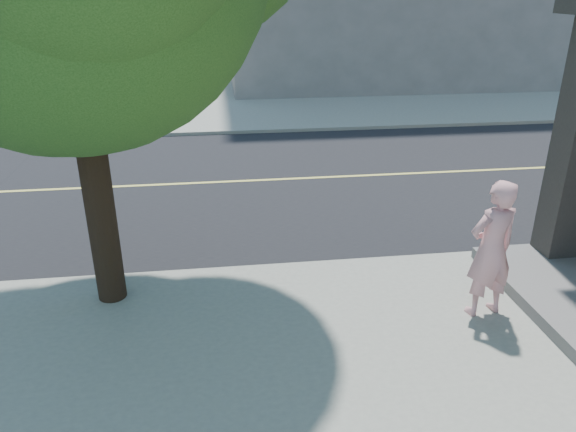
{
  "coord_description": "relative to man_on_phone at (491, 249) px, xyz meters",
  "views": [
    {
      "loc": [
        4.2,
        -7.92,
        4.41
      ],
      "look_at": [
        5.16,
        -0.75,
        1.3
      ],
      "focal_mm": 33.72,
      "sensor_mm": 36.0,
      "label": 1
    }
  ],
  "objects": [
    {
      "name": "road_ew",
      "position": [
        -7.8,
        6.32,
        -1.11
      ],
      "size": [
        140.0,
        9.0,
        0.01
      ],
      "primitive_type": "cube",
      "color": "black",
      "rests_on": "ground"
    },
    {
      "name": "sidewalk_ne",
      "position": [
        5.7,
        23.32,
        -1.05
      ],
      "size": [
        29.0,
        25.0,
        0.12
      ],
      "primitive_type": "cube",
      "color": "gray",
      "rests_on": "ground"
    },
    {
      "name": "man_on_phone",
      "position": [
        0.0,
        0.0,
        0.0
      ],
      "size": [
        0.8,
        0.61,
        1.98
      ],
      "primitive_type": "imported",
      "rotation": [
        0.0,
        0.0,
        3.35
      ],
      "color": "pink",
      "rests_on": "sidewalk_se"
    }
  ]
}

